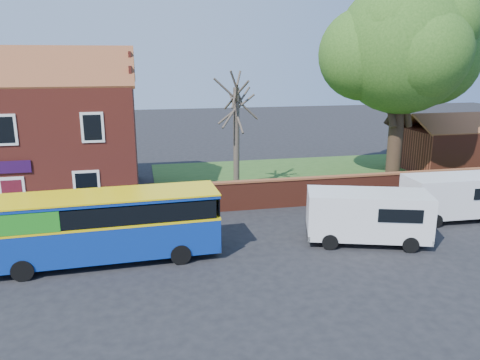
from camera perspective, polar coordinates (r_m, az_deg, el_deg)
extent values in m
plane|color=black|center=(18.18, -8.84, -11.26)|extent=(120.00, 120.00, 0.00)
cube|color=gray|center=(24.29, -26.53, -5.78)|extent=(18.00, 3.50, 0.12)
cube|color=#426B28|center=(33.36, 12.52, 0.62)|extent=(26.00, 12.00, 0.04)
cube|color=maroon|center=(28.94, -24.57, 4.07)|extent=(12.00, 8.00, 6.50)
cube|color=brown|center=(26.63, -26.44, 12.31)|extent=(12.30, 4.08, 2.16)
cube|color=brown|center=(30.53, -24.65, 12.60)|extent=(12.30, 4.08, 2.16)
cube|color=black|center=(24.87, -26.78, 5.47)|extent=(1.10, 0.06, 1.50)
cube|color=#4C0F19|center=(25.55, -25.90, -2.29)|extent=(0.95, 0.04, 2.10)
cube|color=silver|center=(25.56, -25.90, -2.17)|extent=(1.20, 0.06, 2.30)
cube|color=#270B34|center=(25.14, -26.33, 1.41)|extent=(2.00, 0.06, 0.60)
cube|color=maroon|center=(28.02, 17.65, -0.84)|extent=(22.00, 0.30, 1.50)
cube|color=brown|center=(27.83, 17.78, 0.74)|extent=(22.00, 0.38, 0.10)
cube|color=maroon|center=(37.68, 25.23, 3.45)|extent=(8.00, 5.00, 3.00)
cube|color=brown|center=(36.41, 26.76, 6.22)|extent=(8.20, 2.56, 1.24)
cube|color=brown|center=(38.37, 24.45, 6.82)|extent=(8.20, 2.56, 1.24)
cube|color=#0D3398|center=(19.44, -16.22, -6.63)|extent=(9.09, 2.61, 1.43)
cube|color=yellow|center=(19.20, -16.37, -4.64)|extent=(9.11, 2.63, 0.10)
cube|color=black|center=(19.07, -16.46, -3.42)|extent=(8.73, 2.61, 0.72)
cube|color=#259620|center=(19.43, -25.26, -3.90)|extent=(3.15, 2.41, 0.76)
cube|color=#0D3398|center=(18.93, -16.57, -2.05)|extent=(9.09, 2.61, 0.14)
cube|color=yellow|center=(18.91, -16.58, -1.82)|extent=(9.13, 2.65, 0.06)
cylinder|color=black|center=(19.06, -24.97, -9.93)|extent=(0.82, 0.31, 0.81)
cylinder|color=black|center=(20.96, -23.98, -7.61)|extent=(0.82, 0.31, 0.81)
cylinder|color=black|center=(18.79, -7.25, -8.96)|extent=(0.82, 0.31, 0.81)
cylinder|color=black|center=(20.71, -8.00, -6.70)|extent=(0.82, 0.31, 0.81)
cube|color=white|center=(21.17, 15.28, -4.05)|extent=(5.57, 3.55, 1.97)
cube|color=black|center=(21.61, 21.46, -3.31)|extent=(0.61, 1.71, 0.78)
cube|color=black|center=(22.05, 21.72, -6.27)|extent=(0.72, 2.01, 0.25)
cylinder|color=black|center=(20.36, 10.91, -7.40)|extent=(0.72, 0.42, 0.69)
cylinder|color=black|center=(22.18, 10.46, -5.52)|extent=(0.72, 0.42, 0.69)
cylinder|color=black|center=(20.95, 20.06, -7.41)|extent=(0.72, 0.42, 0.69)
cylinder|color=black|center=(22.72, 18.86, -5.59)|extent=(0.72, 0.42, 0.69)
cube|color=white|center=(25.74, 24.83, -1.65)|extent=(5.17, 2.20, 1.94)
cylinder|color=black|center=(24.35, 22.71, -4.62)|extent=(0.68, 0.24, 0.67)
cylinder|color=black|center=(25.89, 20.44, -3.29)|extent=(0.68, 0.24, 0.67)
cylinder|color=black|center=(27.67, 26.28, -2.77)|extent=(0.68, 0.24, 0.67)
cylinder|color=black|center=(31.87, 18.36, 4.38)|extent=(0.92, 0.92, 5.27)
sphere|color=#4B7E27|center=(31.45, 19.25, 15.11)|extent=(8.24, 8.24, 8.24)
sphere|color=#4B7E27|center=(33.11, 22.40, 13.58)|extent=(5.95, 5.95, 5.95)
sphere|color=#4B7E27|center=(31.00, 14.95, 14.59)|extent=(5.73, 5.73, 5.73)
cylinder|color=#4C4238|center=(27.56, -0.44, 4.70)|extent=(0.36, 0.36, 6.28)
cylinder|color=#4C4238|center=(27.27, -0.45, 9.34)|extent=(0.37, 3.06, 2.47)
cylinder|color=#4C4238|center=(27.29, -0.45, 8.88)|extent=(1.60, 2.26, 2.26)
cylinder|color=#4C4238|center=(27.25, -0.45, 9.81)|extent=(2.57, 1.18, 2.50)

